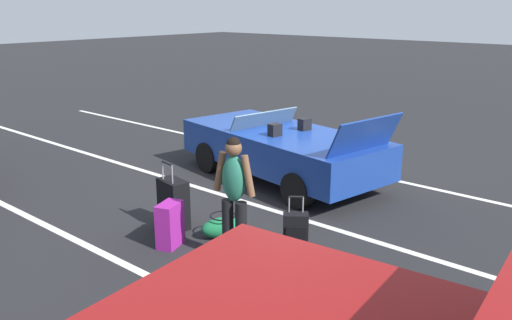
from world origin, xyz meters
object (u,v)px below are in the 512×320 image
at_px(traveler_person, 234,193).
at_px(duffel_bag, 223,227).
at_px(suitcase_large_black, 174,204).
at_px(suitcase_medium_bright, 170,225).
at_px(convertible_car, 275,147).
at_px(suitcase_small_carryon, 296,231).

bearing_deg(traveler_person, duffel_bag, 44.33).
distance_m(suitcase_large_black, suitcase_medium_bright, 0.64).
bearing_deg(duffel_bag, convertible_car, -66.09).
relative_size(suitcase_large_black, suitcase_medium_bright, 1.65).
bearing_deg(suitcase_small_carryon, suitcase_large_black, -109.49).
height_order(suitcase_medium_bright, duffel_bag, suitcase_medium_bright).
height_order(suitcase_medium_bright, traveler_person, traveler_person).
xyz_separation_m(suitcase_large_black, traveler_person, (-1.42, 0.22, 0.56)).
xyz_separation_m(convertible_car, suitcase_small_carryon, (-2.19, 2.31, -0.34)).
distance_m(suitcase_large_black, traveler_person, 1.54).
xyz_separation_m(suitcase_large_black, suitcase_small_carryon, (-1.80, -0.59, -0.12)).
height_order(convertible_car, duffel_bag, convertible_car).
bearing_deg(traveler_person, suitcase_medium_bright, 93.21).
xyz_separation_m(convertible_car, duffel_bag, (-1.19, 2.69, -0.43)).
bearing_deg(duffel_bag, suitcase_small_carryon, -158.97).
bearing_deg(suitcase_small_carryon, duffel_bag, -106.62).
distance_m(suitcase_small_carryon, traveler_person, 1.12).
bearing_deg(suitcase_small_carryon, traveler_person, -62.70).
bearing_deg(suitcase_large_black, traveler_person, -89.11).
distance_m(convertible_car, suitcase_medium_bright, 3.48).
relative_size(convertible_car, suitcase_large_black, 4.29).
bearing_deg(suitcase_medium_bright, traveler_person, 174.73).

